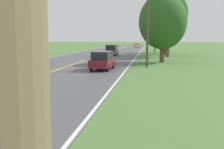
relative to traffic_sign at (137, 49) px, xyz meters
name	(u,v)px	position (x,y,z in m)	size (l,w,h in m)	color
traffic_sign	(137,49)	(0.00, 0.00, 0.00)	(0.60, 0.10, 2.58)	gray
utility_pole_midground	(148,25)	(1.12, -0.46, 2.47)	(1.80, 0.24, 8.53)	brown
utility_pole_far	(155,35)	(2.27, 29.05, 1.79)	(1.80, 0.24, 7.18)	brown
tree_left_verge	(163,22)	(2.92, 5.96, 3.15)	(6.01, 6.01, 8.57)	brown
tree_behind_sign	(167,15)	(4.22, 21.80, 5.23)	(6.55, 6.55, 10.97)	#473828
tree_right_cluster	(169,14)	(4.18, 16.26, 4.97)	(6.08, 6.08, 10.44)	brown
tree_far_back	(164,31)	(4.06, 28.83, 2.57)	(4.61, 4.61, 7.19)	brown
car_maroon_van_approaching	(103,60)	(-3.16, -3.22, -1.00)	(1.99, 4.42, 1.81)	black
car_dark_grey_van_mid_near	(112,50)	(-5.40, 19.22, -0.99)	(1.99, 4.85, 1.86)	black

